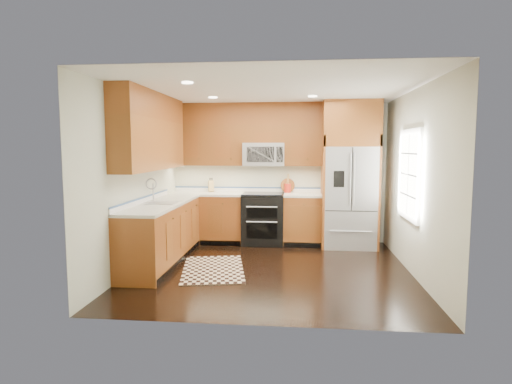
# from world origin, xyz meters

# --- Properties ---
(ground) EXTENTS (4.00, 4.00, 0.00)m
(ground) POSITION_xyz_m (0.00, 0.00, 0.00)
(ground) COLOR black
(ground) RESTS_ON ground
(wall_back) EXTENTS (4.00, 0.02, 2.60)m
(wall_back) POSITION_xyz_m (0.00, 2.00, 1.30)
(wall_back) COLOR beige
(wall_back) RESTS_ON ground
(wall_left) EXTENTS (0.02, 4.00, 2.60)m
(wall_left) POSITION_xyz_m (-2.00, 0.00, 1.30)
(wall_left) COLOR beige
(wall_left) RESTS_ON ground
(wall_right) EXTENTS (0.02, 4.00, 2.60)m
(wall_right) POSITION_xyz_m (2.00, 0.00, 1.30)
(wall_right) COLOR beige
(wall_right) RESTS_ON ground
(window) EXTENTS (0.04, 1.10, 1.30)m
(window) POSITION_xyz_m (1.98, 0.20, 1.40)
(window) COLOR white
(window) RESTS_ON ground
(base_cabinets) EXTENTS (2.85, 3.00, 0.90)m
(base_cabinets) POSITION_xyz_m (-1.23, 0.90, 0.45)
(base_cabinets) COLOR brown
(base_cabinets) RESTS_ON ground
(countertop) EXTENTS (2.86, 3.01, 0.04)m
(countertop) POSITION_xyz_m (-1.09, 1.01, 0.92)
(countertop) COLOR silver
(countertop) RESTS_ON base_cabinets
(upper_cabinets) EXTENTS (2.85, 3.00, 1.15)m
(upper_cabinets) POSITION_xyz_m (-1.15, 1.09, 2.02)
(upper_cabinets) COLOR brown
(upper_cabinets) RESTS_ON ground
(range) EXTENTS (0.76, 0.67, 0.95)m
(range) POSITION_xyz_m (-0.25, 1.67, 0.47)
(range) COLOR black
(range) RESTS_ON ground
(microwave) EXTENTS (0.76, 0.40, 0.42)m
(microwave) POSITION_xyz_m (-0.25, 1.80, 1.66)
(microwave) COLOR #B2B2B7
(microwave) RESTS_ON ground
(refrigerator) EXTENTS (0.98, 0.75, 2.60)m
(refrigerator) POSITION_xyz_m (1.30, 1.63, 1.30)
(refrigerator) COLOR #B2B2B7
(refrigerator) RESTS_ON ground
(sink_faucet) EXTENTS (0.54, 0.44, 0.37)m
(sink_faucet) POSITION_xyz_m (-1.73, 0.23, 0.99)
(sink_faucet) COLOR #B2B2B7
(sink_faucet) RESTS_ON countertop
(rug) EXTENTS (1.13, 1.59, 0.01)m
(rug) POSITION_xyz_m (-0.85, -0.08, 0.01)
(rug) COLOR black
(rug) RESTS_ON ground
(knife_block) EXTENTS (0.13, 0.15, 0.27)m
(knife_block) POSITION_xyz_m (-1.28, 1.91, 1.05)
(knife_block) COLOR tan
(knife_block) RESTS_ON countertop
(utensil_crock) EXTENTS (0.14, 0.14, 0.35)m
(utensil_crock) POSITION_xyz_m (0.19, 1.90, 1.06)
(utensil_crock) COLOR #AE2315
(utensil_crock) RESTS_ON countertop
(cutting_board) EXTENTS (0.34, 0.34, 0.02)m
(cutting_board) POSITION_xyz_m (0.19, 1.94, 0.95)
(cutting_board) COLOR brown
(cutting_board) RESTS_ON countertop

